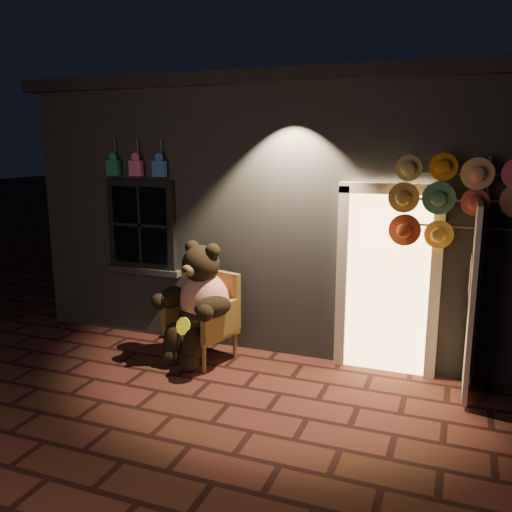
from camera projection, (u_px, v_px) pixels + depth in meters
The scene contains 5 objects.
ground at pixel (229, 404), 5.55m from camera, with size 60.00×60.00×0.00m, color #52231F.
shop_building at pixel (327, 198), 8.83m from camera, with size 7.30×5.95×3.51m.
wicker_armchair at pixel (206, 316), 6.67m from camera, with size 0.88×0.84×1.07m.
teddy_bear at pixel (199, 303), 6.52m from camera, with size 1.02×0.93×1.47m.
hat_rack at pixel (453, 198), 5.59m from camera, with size 1.42×0.22×2.52m.
Camera 1 is at (2.11, -4.67, 2.63)m, focal length 38.00 mm.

